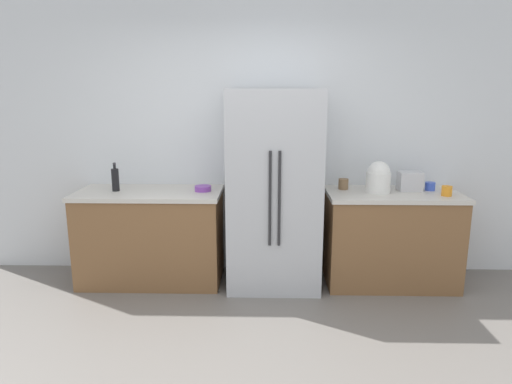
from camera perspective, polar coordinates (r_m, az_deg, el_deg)
ground_plane at (r=3.11m, az=-2.12°, el=-22.92°), size 11.17×11.17×0.00m
kitchen_back_panel at (r=4.51m, az=-0.77°, el=7.12°), size 5.59×0.10×2.76m
counter_left at (r=4.46m, az=-13.19°, el=-5.48°), size 1.36×0.67×0.90m
counter_right at (r=4.48m, az=16.75°, el=-5.61°), size 1.23×0.67×0.90m
refrigerator at (r=4.16m, az=2.31°, el=0.25°), size 0.85×0.72×1.84m
toaster at (r=4.48m, az=19.03°, el=1.32°), size 0.21×0.17×0.18m
rice_cooker at (r=4.30m, az=15.36°, el=1.79°), size 0.23×0.23×0.29m
bottle_a at (r=4.41m, az=-17.51°, el=1.55°), size 0.07×0.07×0.27m
cup_a at (r=4.56m, az=21.33°, el=0.69°), size 0.09×0.09×0.08m
cup_b at (r=4.38m, az=11.09°, el=1.01°), size 0.10×0.10×0.10m
cup_c at (r=4.37m, az=23.17°, el=0.13°), size 0.09×0.09×0.09m
bowl_a at (r=4.25m, az=-6.78°, el=0.46°), size 0.16×0.16×0.05m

